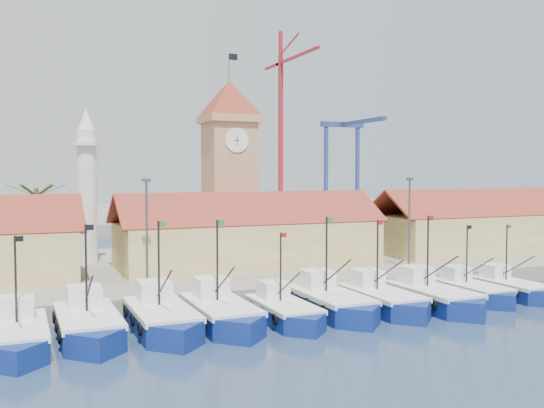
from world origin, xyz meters
name	(u,v)px	position (x,y,z in m)	size (l,w,h in m)	color
ground	(347,325)	(0.00, 0.00, 0.00)	(400.00, 400.00, 0.00)	navy
quay	(236,267)	(0.00, 24.00, 0.75)	(140.00, 32.00, 1.50)	gray
terminal	(115,215)	(0.00, 110.00, 1.00)	(240.00, 80.00, 2.00)	gray
boat_0	(17,339)	(-22.00, 2.37, 0.77)	(3.60, 9.87, 7.47)	navy
boat_1	(89,327)	(-17.63, 3.37, 0.83)	(3.85, 10.55, 7.98)	navy
boat_2	(162,320)	(-12.75, 3.17, 0.83)	(3.90, 10.67, 8.07)	navy
boat_3	(222,315)	(-8.47, 3.14, 0.83)	(3.87, 10.59, 8.02)	navy
boat_4	(285,313)	(-3.85, 2.32, 0.72)	(3.35, 9.18, 6.95)	navy
boat_5	(332,305)	(0.49, 3.10, 0.83)	(3.86, 10.58, 8.00)	navy
boat_6	(383,301)	(4.86, 2.63, 0.79)	(3.68, 10.08, 7.63)	navy
boat_7	(435,299)	(9.18, 1.78, 0.82)	(3.83, 10.49, 7.94)	navy
boat_8	(473,292)	(14.25, 3.09, 0.71)	(3.29, 9.02, 6.83)	navy
boat_9	(513,290)	(18.38, 2.71, 0.70)	(3.27, 8.95, 6.77)	navy
hall_center	(249,242)	(0.00, 20.00, 3.99)	(27.04, 10.13, 7.61)	#E3CF7C
hall_right	(492,230)	(32.00, 20.00, 3.99)	(31.20, 10.13, 7.61)	#E3CF7C
clock_tower	(229,164)	(0.00, 26.00, 11.96)	(5.80, 5.80, 22.70)	tan
minaret	(87,185)	(-15.00, 28.00, 9.73)	(3.00, 3.00, 16.30)	silver
palm_tree	(37,221)	(-20.00, 26.00, 6.25)	(5.60, 5.03, 8.39)	brown
lamp_posts	(285,223)	(0.50, 12.00, 6.48)	(80.70, 0.25, 9.03)	#3F3F44
crane_red_right	(282,111)	(41.12, 103.87, 26.91)	(1.00, 31.16, 45.14)	#A61925
gantry	(348,140)	(62.00, 106.65, 20.04)	(13.00, 22.00, 23.20)	navy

